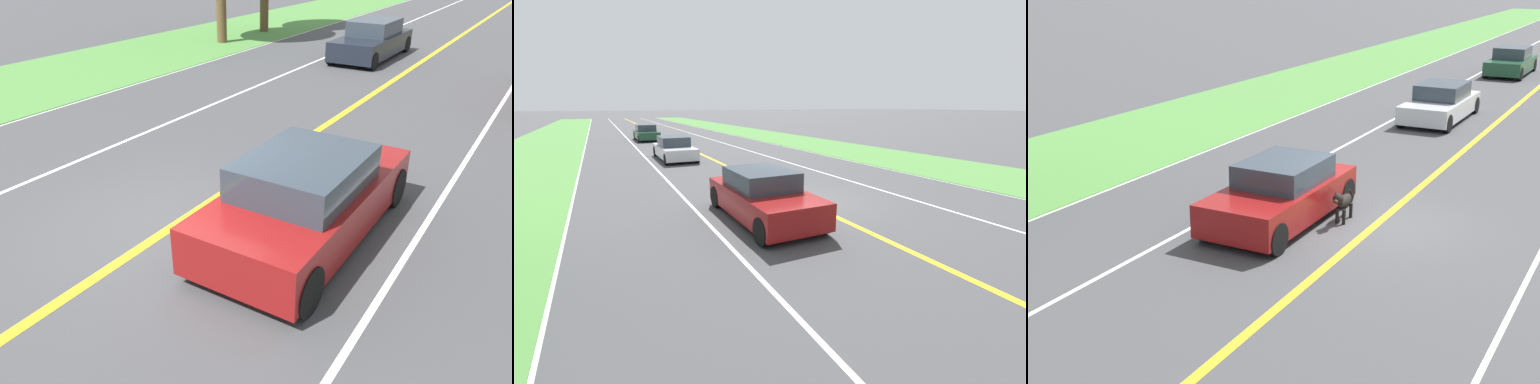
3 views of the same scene
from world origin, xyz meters
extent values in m
plane|color=#424244|center=(0.00, 0.00, 0.00)|extent=(400.00, 400.00, 0.00)
cube|color=yellow|center=(0.00, 0.00, 0.00)|extent=(0.18, 160.00, 0.01)
cube|color=white|center=(7.00, 0.00, 0.00)|extent=(0.14, 160.00, 0.01)
cube|color=white|center=(3.50, 0.00, 0.00)|extent=(0.10, 160.00, 0.01)
cube|color=#4C843D|center=(10.00, 0.00, 0.01)|extent=(6.00, 160.00, 0.03)
cube|color=maroon|center=(1.96, 0.89, 0.54)|extent=(1.83, 4.29, 0.71)
cube|color=#2D3842|center=(1.96, 0.72, 1.15)|extent=(1.58, 2.06, 0.51)
cylinder|color=black|center=(2.79, 2.59, 0.34)|extent=(0.22, 0.68, 0.68)
cylinder|color=black|center=(2.79, -0.82, 0.34)|extent=(0.22, 0.68, 0.68)
cylinder|color=black|center=(1.13, 2.59, 0.34)|extent=(0.22, 0.68, 0.68)
cylinder|color=black|center=(1.13, -0.82, 0.34)|extent=(0.22, 0.68, 0.68)
ellipsoid|color=black|center=(0.74, 0.12, 0.47)|extent=(0.28, 0.72, 0.25)
cylinder|color=black|center=(0.80, 0.37, 0.17)|extent=(0.08, 0.08, 0.35)
cylinder|color=black|center=(0.84, -0.12, 0.17)|extent=(0.08, 0.08, 0.35)
cylinder|color=black|center=(0.65, 0.36, 0.17)|extent=(0.08, 0.08, 0.35)
cylinder|color=black|center=(0.69, -0.13, 0.17)|extent=(0.08, 0.08, 0.35)
cylinder|color=black|center=(0.72, 0.42, 0.58)|extent=(0.16, 0.20, 0.19)
sphere|color=black|center=(0.71, 0.54, 0.64)|extent=(0.26, 0.26, 0.24)
ellipsoid|color=#331E14|center=(0.70, 0.70, 0.63)|extent=(0.12, 0.12, 0.09)
cone|color=black|center=(0.78, 0.53, 0.73)|extent=(0.08, 0.08, 0.11)
cone|color=black|center=(0.65, 0.52, 0.73)|extent=(0.08, 0.08, 0.11)
cylinder|color=black|center=(0.78, -0.34, 0.51)|extent=(0.08, 0.27, 0.26)
cube|color=silver|center=(1.98, -11.40, 0.48)|extent=(1.82, 4.58, 0.62)
cube|color=#2D3842|center=(1.98, -11.58, 1.07)|extent=(1.57, 2.20, 0.55)
cylinder|color=black|center=(2.80, -9.52, 0.31)|extent=(0.22, 0.63, 0.63)
cylinder|color=black|center=(2.80, -13.28, 0.31)|extent=(0.22, 0.63, 0.63)
cylinder|color=black|center=(1.16, -9.52, 0.31)|extent=(0.22, 0.63, 0.63)
cylinder|color=black|center=(1.16, -13.28, 0.31)|extent=(0.22, 0.63, 0.63)
cube|color=#1E472D|center=(2.00, -24.03, 0.51)|extent=(1.83, 4.58, 0.66)
cube|color=#2D3842|center=(2.00, -24.22, 1.12)|extent=(1.57, 2.20, 0.57)
cylinder|color=black|center=(2.82, -22.17, 0.33)|extent=(0.22, 0.66, 0.66)
cylinder|color=black|center=(2.82, -25.90, 0.33)|extent=(0.22, 0.66, 0.66)
cylinder|color=black|center=(1.17, -22.17, 0.33)|extent=(0.22, 0.66, 0.66)
cylinder|color=black|center=(1.17, -25.90, 0.33)|extent=(0.22, 0.66, 0.66)
camera|label=1|loc=(4.89, -5.32, 4.19)|focal=35.00mm
camera|label=2|loc=(5.93, 9.29, 3.17)|focal=24.00mm
camera|label=3|loc=(-5.23, 14.06, 5.56)|focal=50.00mm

